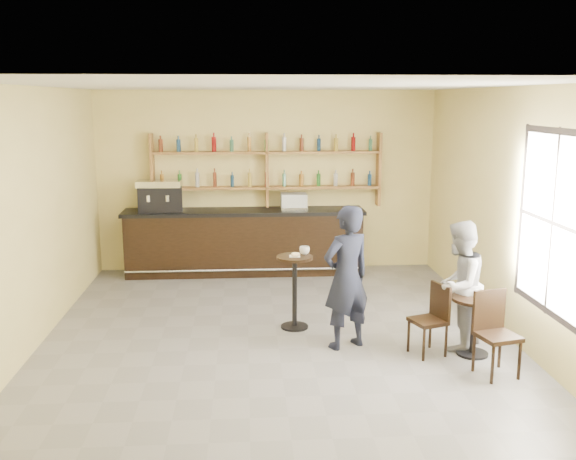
{
  "coord_description": "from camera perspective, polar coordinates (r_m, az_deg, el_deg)",
  "views": [
    {
      "loc": [
        -0.39,
        -7.93,
        3.04
      ],
      "look_at": [
        0.2,
        0.8,
        1.25
      ],
      "focal_mm": 40.0,
      "sensor_mm": 36.0,
      "label": 1
    }
  ],
  "objects": [
    {
      "name": "chair_west",
      "position": [
        7.96,
        12.33,
        -7.84
      ],
      "size": [
        0.48,
        0.48,
        0.86
      ],
      "primitive_type": null,
      "rotation": [
        0.0,
        0.0,
        -1.23
      ],
      "color": "black",
      "rests_on": "floor"
    },
    {
      "name": "wall_left",
      "position": [
        8.47,
        -21.76,
        0.95
      ],
      "size": [
        0.0,
        7.0,
        7.0
      ],
      "primitive_type": "plane",
      "rotation": [
        1.57,
        0.0,
        1.57
      ],
      "color": "#EEDB87",
      "rests_on": "floor"
    },
    {
      "name": "bar_counter",
      "position": [
        11.35,
        -3.89,
        -1.04
      ],
      "size": [
        4.2,
        0.82,
        1.14
      ],
      "primitive_type": null,
      "color": "black",
      "rests_on": "floor"
    },
    {
      "name": "cup_cafe",
      "position": [
        8.0,
        16.69,
        -5.44
      ],
      "size": [
        0.11,
        0.11,
        0.09
      ],
      "primitive_type": "imported",
      "rotation": [
        0.0,
        0.0,
        0.18
      ],
      "color": "white",
      "rests_on": "cafe_table"
    },
    {
      "name": "donut",
      "position": [
        8.49,
        0.68,
        -2.2
      ],
      "size": [
        0.14,
        0.14,
        0.04
      ],
      "primitive_type": "torus",
      "rotation": [
        0.0,
        0.0,
        -0.19
      ],
      "color": "#DEA851",
      "rests_on": "napkin"
    },
    {
      "name": "ceiling",
      "position": [
        7.94,
        -1.08,
        12.72
      ],
      "size": [
        7.0,
        7.0,
        0.0
      ],
      "primitive_type": "plane",
      "rotation": [
        3.14,
        0.0,
        0.0
      ],
      "color": "white",
      "rests_on": "wall_back"
    },
    {
      "name": "patron_second",
      "position": [
        8.16,
        14.93,
        -4.77
      ],
      "size": [
        0.97,
        0.98,
        1.6
      ],
      "primitive_type": "imported",
      "rotation": [
        0.0,
        0.0,
        -2.3
      ],
      "color": "gray",
      "rests_on": "floor"
    },
    {
      "name": "napkin",
      "position": [
        8.5,
        0.6,
        -2.33
      ],
      "size": [
        0.15,
        0.15,
        0.0
      ],
      "primitive_type": "cube",
      "rotation": [
        0.0,
        0.0,
        -0.07
      ],
      "color": "white",
      "rests_on": "pedestal_table"
    },
    {
      "name": "pedestal_table",
      "position": [
        8.63,
        0.6,
        -5.55
      ],
      "size": [
        0.59,
        0.59,
        1.0
      ],
      "primitive_type": null,
      "rotation": [
        0.0,
        0.0,
        0.26
      ],
      "color": "black",
      "rests_on": "floor"
    },
    {
      "name": "chair_south",
      "position": [
        7.56,
        18.15,
        -8.88
      ],
      "size": [
        0.5,
        0.5,
        0.95
      ],
      "primitive_type": null,
      "rotation": [
        0.0,
        0.0,
        0.25
      ],
      "color": "black",
      "rests_on": "floor"
    },
    {
      "name": "espresso_machine",
      "position": [
        11.29,
        -11.33,
        3.01
      ],
      "size": [
        0.81,
        0.58,
        0.53
      ],
      "primitive_type": null,
      "rotation": [
        0.0,
        0.0,
        0.14
      ],
      "color": "black",
      "rests_on": "bar_counter"
    },
    {
      "name": "cup_pedestal",
      "position": [
        8.6,
        1.48,
        -1.82
      ],
      "size": [
        0.15,
        0.15,
        0.11
      ],
      "primitive_type": "imported",
      "rotation": [
        0.0,
        0.0,
        -0.09
      ],
      "color": "white",
      "rests_on": "pedestal_table"
    },
    {
      "name": "wall_right",
      "position": [
        8.74,
        19.02,
        1.45
      ],
      "size": [
        0.0,
        7.0,
        7.0
      ],
      "primitive_type": "plane",
      "rotation": [
        1.57,
        0.0,
        -1.57
      ],
      "color": "#EEDB87",
      "rests_on": "floor"
    },
    {
      "name": "window_pane",
      "position": [
        7.65,
        22.47,
        0.59
      ],
      "size": [
        0.0,
        2.0,
        2.0
      ],
      "primitive_type": "plane",
      "rotation": [
        1.57,
        0.0,
        -1.57
      ],
      "color": "white",
      "rests_on": "wall_right"
    },
    {
      "name": "pastry_case",
      "position": [
        11.25,
        0.52,
        2.55
      ],
      "size": [
        0.48,
        0.39,
        0.28
      ],
      "primitive_type": null,
      "rotation": [
        0.0,
        0.0,
        0.05
      ],
      "color": "silver",
      "rests_on": "bar_counter"
    },
    {
      "name": "window_frame",
      "position": [
        7.65,
        22.43,
        0.59
      ],
      "size": [
        0.04,
        1.7,
        2.1
      ],
      "primitive_type": null,
      "color": "black",
      "rests_on": "wall_right"
    },
    {
      "name": "man_main",
      "position": [
        7.9,
        5.22,
        -4.22
      ],
      "size": [
        0.78,
        0.67,
        1.79
      ],
      "primitive_type": "imported",
      "rotation": [
        0.0,
        0.0,
        3.6
      ],
      "color": "black",
      "rests_on": "floor"
    },
    {
      "name": "cafe_table",
      "position": [
        8.1,
        16.19,
        -8.21
      ],
      "size": [
        0.72,
        0.72,
        0.72
      ],
      "primitive_type": null,
      "rotation": [
        0.0,
        0.0,
        0.32
      ],
      "color": "black",
      "rests_on": "floor"
    },
    {
      "name": "liquor_bottles",
      "position": [
        11.35,
        -1.9,
        6.2
      ],
      "size": [
        3.68,
        0.1,
        1.0
      ],
      "primitive_type": null,
      "color": "#8C5919",
      "rests_on": "shelf_unit"
    },
    {
      "name": "shelf_unit",
      "position": [
        11.37,
        -1.89,
        5.35
      ],
      "size": [
        4.0,
        0.26,
        1.4
      ],
      "primitive_type": null,
      "color": "brown",
      "rests_on": "wall_back"
    },
    {
      "name": "wall_back",
      "position": [
        11.52,
        -1.91,
        4.38
      ],
      "size": [
        7.0,
        0.0,
        7.0
      ],
      "primitive_type": "plane",
      "rotation": [
        1.57,
        0.0,
        0.0
      ],
      "color": "#EEDB87",
      "rests_on": "floor"
    },
    {
      "name": "floor",
      "position": [
        8.5,
        -0.99,
        -9.39
      ],
      "size": [
        7.0,
        7.0,
        0.0
      ],
      "primitive_type": "plane",
      "color": "slate",
      "rests_on": "ground"
    },
    {
      "name": "wall_front",
      "position": [
        4.67,
        1.13,
        -6.38
      ],
      "size": [
        7.0,
        0.0,
        7.0
      ],
      "primitive_type": "plane",
      "rotation": [
        -1.57,
        0.0,
        0.0
      ],
      "color": "#EEDB87",
      "rests_on": "floor"
    }
  ]
}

